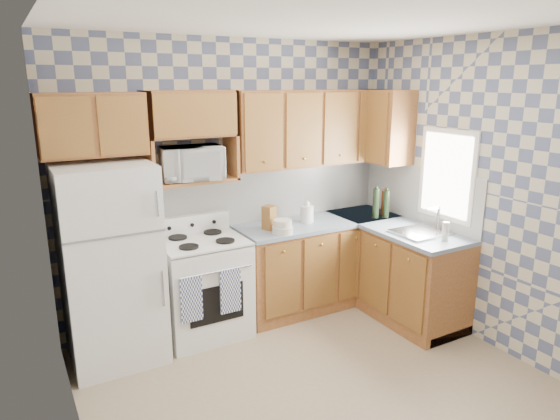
% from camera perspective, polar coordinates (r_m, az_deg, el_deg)
% --- Properties ---
extents(floor, '(3.40, 3.40, 0.00)m').
position_cam_1_polar(floor, '(4.13, 4.79, -19.55)').
color(floor, '#877558').
rests_on(floor, ground).
extents(back_wall, '(3.40, 0.02, 2.70)m').
position_cam_1_polar(back_wall, '(4.91, -5.39, 3.24)').
color(back_wall, slate).
rests_on(back_wall, ground).
extents(right_wall, '(0.02, 3.20, 2.70)m').
position_cam_1_polar(right_wall, '(4.70, 22.58, 1.66)').
color(right_wall, slate).
rests_on(right_wall, ground).
extents(backsplash_back, '(2.60, 0.02, 0.56)m').
position_cam_1_polar(backsplash_back, '(5.11, -1.21, 2.02)').
color(backsplash_back, white).
rests_on(backsplash_back, back_wall).
extents(backsplash_right, '(0.02, 1.60, 0.56)m').
position_cam_1_polar(backsplash_right, '(5.24, 15.54, 1.81)').
color(backsplash_right, white).
rests_on(backsplash_right, right_wall).
extents(refrigerator, '(0.75, 0.70, 1.68)m').
position_cam_1_polar(refrigerator, '(4.37, -18.80, -5.93)').
color(refrigerator, white).
rests_on(refrigerator, floor).
extents(stove_body, '(0.76, 0.65, 0.90)m').
position_cam_1_polar(stove_body, '(4.72, -8.76, -8.81)').
color(stove_body, white).
rests_on(stove_body, floor).
extents(cooktop, '(0.76, 0.65, 0.02)m').
position_cam_1_polar(cooktop, '(4.56, -8.98, -3.55)').
color(cooktop, silver).
rests_on(cooktop, stove_body).
extents(backguard, '(0.76, 0.08, 0.17)m').
position_cam_1_polar(backguard, '(4.78, -10.19, -1.56)').
color(backguard, white).
rests_on(backguard, cooktop).
extents(dish_towel_left, '(0.19, 0.02, 0.40)m').
position_cam_1_polar(dish_towel_left, '(4.32, -10.11, -10.03)').
color(dish_towel_left, navy).
rests_on(dish_towel_left, stove_body).
extents(dish_towel_right, '(0.19, 0.02, 0.40)m').
position_cam_1_polar(dish_towel_right, '(4.44, -5.69, -9.18)').
color(dish_towel_right, navy).
rests_on(dish_towel_right, stove_body).
extents(base_cabinets_back, '(1.75, 0.60, 0.88)m').
position_cam_1_polar(base_cabinets_back, '(5.30, 4.41, -6.14)').
color(base_cabinets_back, brown).
rests_on(base_cabinets_back, floor).
extents(base_cabinets_right, '(0.60, 1.60, 0.88)m').
position_cam_1_polar(base_cabinets_right, '(5.27, 12.71, -6.60)').
color(base_cabinets_right, brown).
rests_on(base_cabinets_right, floor).
extents(countertop_back, '(1.77, 0.63, 0.04)m').
position_cam_1_polar(countertop_back, '(5.15, 4.54, -1.37)').
color(countertop_back, slate).
rests_on(countertop_back, base_cabinets_back).
extents(countertop_right, '(0.63, 1.60, 0.04)m').
position_cam_1_polar(countertop_right, '(5.12, 12.96, -1.80)').
color(countertop_right, slate).
rests_on(countertop_right, base_cabinets_right).
extents(upper_cabinets_back, '(1.75, 0.33, 0.74)m').
position_cam_1_polar(upper_cabinets_back, '(5.09, 3.87, 9.36)').
color(upper_cabinets_back, brown).
rests_on(upper_cabinets_back, back_wall).
extents(upper_cabinets_fridge, '(0.82, 0.33, 0.50)m').
position_cam_1_polar(upper_cabinets_fridge, '(4.30, -20.72, 9.11)').
color(upper_cabinets_fridge, brown).
rests_on(upper_cabinets_fridge, back_wall).
extents(upper_cabinets_right, '(0.33, 0.70, 0.74)m').
position_cam_1_polar(upper_cabinets_right, '(5.37, 11.41, 9.38)').
color(upper_cabinets_right, brown).
rests_on(upper_cabinets_right, right_wall).
extents(microwave_shelf, '(0.80, 0.33, 0.03)m').
position_cam_1_polar(microwave_shelf, '(4.58, -9.95, 3.32)').
color(microwave_shelf, brown).
rests_on(microwave_shelf, back_wall).
extents(microwave, '(0.58, 0.43, 0.30)m').
position_cam_1_polar(microwave, '(4.53, -10.10, 5.31)').
color(microwave, white).
rests_on(microwave, microwave_shelf).
extents(sink, '(0.48, 0.40, 0.03)m').
position_cam_1_polar(sink, '(4.87, 15.77, -2.50)').
color(sink, '#B7B7BC').
rests_on(sink, countertop_right).
extents(window, '(0.02, 0.66, 0.86)m').
position_cam_1_polar(window, '(4.96, 18.53, 3.82)').
color(window, white).
rests_on(window, right_wall).
extents(bottle_0, '(0.07, 0.07, 0.31)m').
position_cam_1_polar(bottle_0, '(5.27, 10.91, 0.76)').
color(bottle_0, black).
rests_on(bottle_0, countertop_back).
extents(bottle_1, '(0.07, 0.07, 0.29)m').
position_cam_1_polar(bottle_1, '(5.31, 12.05, 0.67)').
color(bottle_1, black).
rests_on(bottle_1, countertop_back).
extents(bottle_2, '(0.07, 0.07, 0.27)m').
position_cam_1_polar(bottle_2, '(5.40, 11.84, 0.82)').
color(bottle_2, '#512107').
rests_on(bottle_2, countertop_back).
extents(knife_block, '(0.14, 0.14, 0.23)m').
position_cam_1_polar(knife_block, '(4.78, -1.25, -0.88)').
color(knife_block, brown).
rests_on(knife_block, countertop_back).
extents(electric_kettle, '(0.13, 0.13, 0.17)m').
position_cam_1_polar(electric_kettle, '(5.05, 3.10, -0.45)').
color(electric_kettle, white).
rests_on(electric_kettle, countertop_back).
extents(food_containers, '(0.20, 0.20, 0.13)m').
position_cam_1_polar(food_containers, '(4.67, 0.30, -1.90)').
color(food_containers, beige).
rests_on(food_containers, countertop_back).
extents(soap_bottle, '(0.06, 0.06, 0.17)m').
position_cam_1_polar(soap_bottle, '(4.70, 18.38, -2.31)').
color(soap_bottle, beige).
rests_on(soap_bottle, countertop_right).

